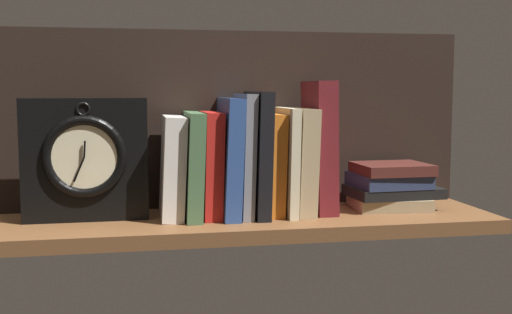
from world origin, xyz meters
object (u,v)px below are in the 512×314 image
object	(u,v)px
book_red_requiem	(211,164)
book_black_skeptic	(257,153)
book_blue_modern	(229,157)
framed_clock	(85,159)
book_orange_pandolfini	(272,164)
book_maroon_dawkins	(319,147)
book_white_catcher	(173,167)
book_stack_side	(390,186)
book_tan_shortstories	(300,161)
book_green_romantic	(193,165)
book_gray_chess	(244,154)
book_cream_twain	(285,161)

from	to	relation	value
book_red_requiem	book_black_skeptic	distance (cm)	8.85
book_blue_modern	framed_clock	size ratio (longest dim) A/B	1.00
book_orange_pandolfini	book_maroon_dawkins	distance (cm)	9.48
book_white_catcher	book_red_requiem	world-z (taller)	book_red_requiem
book_orange_pandolfini	book_maroon_dawkins	size ratio (longest dim) A/B	0.76
book_orange_pandolfini	book_stack_side	world-z (taller)	book_orange_pandolfini
book_black_skeptic	framed_clock	xyz separation A→B (cm)	(-30.64, -0.35, -0.42)
book_orange_pandolfini	framed_clock	bearing A→B (deg)	-179.40
book_black_skeptic	book_maroon_dawkins	size ratio (longest dim) A/B	0.92
book_maroon_dawkins	book_stack_side	size ratio (longest dim) A/B	1.41
book_tan_shortstories	book_green_romantic	bearing A→B (deg)	180.00
book_white_catcher	book_gray_chess	xyz separation A→B (cm)	(12.95, 0.00, 2.00)
book_tan_shortstories	book_maroon_dawkins	xyz separation A→B (cm)	(3.76, 0.00, 2.50)
book_white_catcher	book_cream_twain	size ratio (longest dim) A/B	0.93
book_red_requiem	book_black_skeptic	world-z (taller)	book_black_skeptic
book_cream_twain	book_maroon_dawkins	distance (cm)	6.98
book_white_catcher	book_red_requiem	size ratio (longest dim) A/B	0.96
book_red_requiem	book_black_skeptic	size ratio (longest dim) A/B	0.84
book_green_romantic	framed_clock	world-z (taller)	framed_clock
book_maroon_dawkins	book_cream_twain	bearing A→B (deg)	180.00
book_white_catcher	framed_clock	bearing A→B (deg)	-178.68
book_gray_chess	book_orange_pandolfini	xyz separation A→B (cm)	(5.41, 0.00, -1.83)
book_black_skeptic	book_blue_modern	bearing A→B (deg)	180.00
framed_clock	book_red_requiem	bearing A→B (deg)	0.91
book_white_catcher	book_orange_pandolfini	xyz separation A→B (cm)	(18.36, 0.00, 0.16)
book_maroon_dawkins	book_blue_modern	bearing A→B (deg)	180.00
book_red_requiem	book_orange_pandolfini	bearing A→B (deg)	0.00
book_stack_side	framed_clock	bearing A→B (deg)	-179.20
book_white_catcher	book_orange_pandolfini	size ratio (longest dim) A/B	0.98
book_maroon_dawkins	book_stack_side	world-z (taller)	book_maroon_dawkins
book_white_catcher	book_black_skeptic	size ratio (longest dim) A/B	0.81
book_stack_side	book_maroon_dawkins	bearing A→B (deg)	-178.23
book_green_romantic	book_gray_chess	size ratio (longest dim) A/B	0.85
book_gray_chess	framed_clock	world-z (taller)	book_gray_chess
book_gray_chess	book_black_skeptic	bearing A→B (deg)	0.00
book_red_requiem	book_tan_shortstories	size ratio (longest dim) A/B	0.97
book_white_catcher	book_cream_twain	world-z (taller)	book_cream_twain
book_black_skeptic	book_green_romantic	bearing A→B (deg)	180.00
book_green_romantic	book_cream_twain	bearing A→B (deg)	0.00
book_blue_modern	book_stack_side	world-z (taller)	book_blue_modern
book_gray_chess	book_green_romantic	bearing A→B (deg)	180.00
book_gray_chess	book_black_skeptic	world-z (taller)	book_black_skeptic
book_blue_modern	book_maroon_dawkins	distance (cm)	17.25
book_white_catcher	book_orange_pandolfini	bearing A→B (deg)	0.00
book_red_requiem	book_blue_modern	xyz separation A→B (cm)	(3.34, 0.00, 1.25)
book_black_skeptic	framed_clock	world-z (taller)	book_black_skeptic
book_orange_pandolfini	book_tan_shortstories	xyz separation A→B (cm)	(5.23, 0.00, 0.50)
book_black_skeptic	book_cream_twain	bearing A→B (deg)	0.00
book_cream_twain	book_orange_pandolfini	bearing A→B (deg)	180.00
book_red_requiem	book_gray_chess	bearing A→B (deg)	0.00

